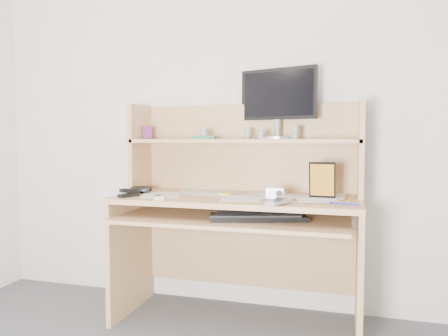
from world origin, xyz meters
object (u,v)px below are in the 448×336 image
(desk, at_px, (240,204))
(tv_remote, at_px, (279,202))
(monitor, at_px, (278,101))
(game_case, at_px, (322,180))
(keyboard, at_px, (258,216))

(desk, distance_m, tv_remote, 0.44)
(monitor, bearing_deg, tv_remote, -62.53)
(game_case, bearing_deg, tv_remote, -124.14)
(desk, distance_m, game_case, 0.51)
(desk, xyz_separation_m, tv_remote, (0.28, -0.33, 0.07))
(keyboard, distance_m, tv_remote, 0.19)
(game_case, distance_m, monitor, 0.57)
(keyboard, xyz_separation_m, tv_remote, (0.12, -0.10, 0.10))
(keyboard, bearing_deg, game_case, 10.77)
(desk, bearing_deg, game_case, -6.89)
(keyboard, relative_size, monitor, 1.13)
(tv_remote, bearing_deg, game_case, 74.28)
(game_case, height_order, monitor, monitor)
(desk, bearing_deg, keyboard, -55.61)
(desk, relative_size, keyboard, 2.57)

